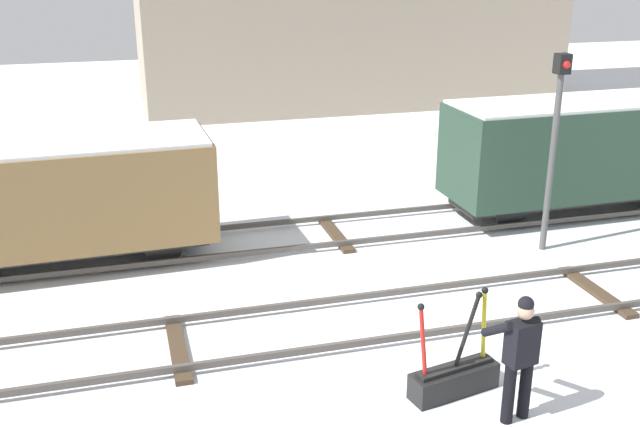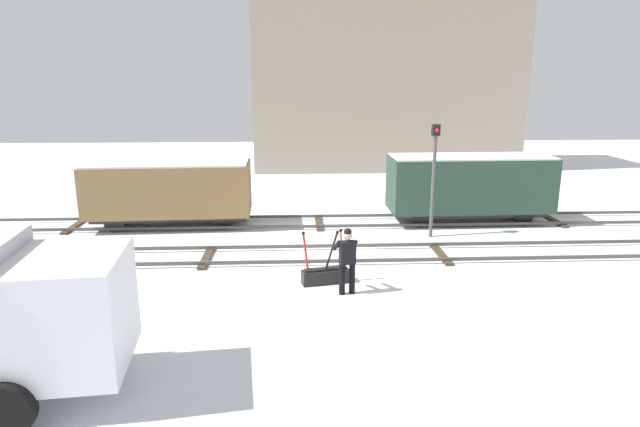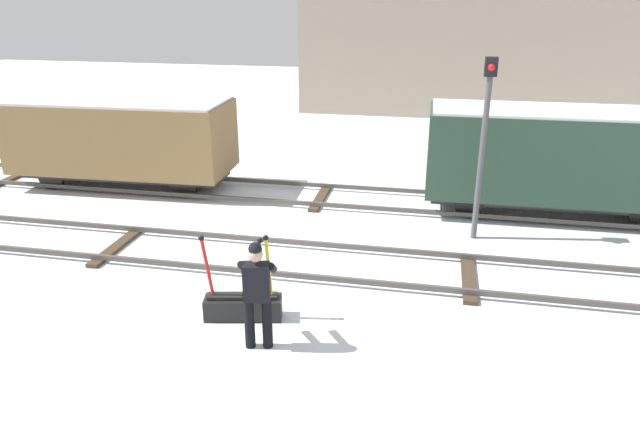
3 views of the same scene
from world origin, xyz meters
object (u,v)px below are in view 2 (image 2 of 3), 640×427
at_px(freight_car_mid_siding, 170,190).
at_px(freight_car_near_switch, 470,185).
at_px(switch_lever_frame, 326,274).
at_px(rail_worker, 347,257).
at_px(signal_post, 434,169).

relative_size(freight_car_mid_siding, freight_car_near_switch, 0.98).
xyz_separation_m(switch_lever_frame, freight_car_mid_siding, (-5.23, 5.82, 1.11)).
relative_size(switch_lever_frame, rail_worker, 0.86).
height_order(switch_lever_frame, rail_worker, rail_worker).
distance_m(signal_post, freight_car_near_switch, 2.67).
distance_m(switch_lever_frame, rail_worker, 1.12).
xyz_separation_m(switch_lever_frame, signal_post, (3.80, 4.07, 2.07)).
bearing_deg(rail_worker, freight_car_near_switch, 40.15).
bearing_deg(signal_post, freight_car_mid_siding, 169.03).
distance_m(rail_worker, freight_car_mid_siding, 8.69).
xyz_separation_m(switch_lever_frame, rail_worker, (0.48, -0.71, 0.71)).
bearing_deg(signal_post, rail_worker, -124.75).
relative_size(signal_post, freight_car_near_switch, 0.64).
bearing_deg(rail_worker, signal_post, 43.56).
height_order(signal_post, freight_car_near_switch, signal_post).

